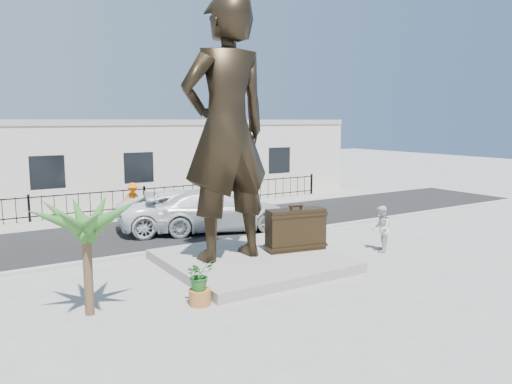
% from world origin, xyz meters
% --- Properties ---
extents(ground, '(100.00, 100.00, 0.00)m').
position_xyz_m(ground, '(0.00, 0.00, 0.00)').
color(ground, '#9E9991').
rests_on(ground, ground).
extents(street, '(40.00, 7.00, 0.01)m').
position_xyz_m(street, '(0.00, 8.00, 0.01)').
color(street, black).
rests_on(street, ground).
extents(curb, '(40.00, 0.25, 0.12)m').
position_xyz_m(curb, '(0.00, 4.50, 0.06)').
color(curb, '#A5A399').
rests_on(curb, ground).
extents(far_sidewalk, '(40.00, 2.50, 0.02)m').
position_xyz_m(far_sidewalk, '(0.00, 12.00, 0.01)').
color(far_sidewalk, '#9E9991').
rests_on(far_sidewalk, ground).
extents(plinth, '(5.20, 5.20, 0.30)m').
position_xyz_m(plinth, '(-0.50, 1.50, 0.15)').
color(plinth, gray).
rests_on(plinth, ground).
extents(fence, '(22.00, 0.10, 1.20)m').
position_xyz_m(fence, '(0.00, 12.80, 0.60)').
color(fence, black).
rests_on(fence, ground).
extents(building, '(28.00, 7.00, 4.40)m').
position_xyz_m(building, '(0.00, 17.00, 2.20)').
color(building, silver).
rests_on(building, ground).
extents(statue, '(2.98, 1.99, 8.09)m').
position_xyz_m(statue, '(-1.24, 1.77, 4.35)').
color(statue, black).
rests_on(statue, plinth).
extents(suitcase, '(2.08, 1.00, 1.41)m').
position_xyz_m(suitcase, '(1.20, 1.38, 1.00)').
color(suitcase, black).
rests_on(suitcase, plinth).
extents(tourist, '(1.02, 1.00, 1.65)m').
position_xyz_m(tourist, '(4.31, 0.50, 0.83)').
color(tourist, silver).
rests_on(tourist, ground).
extents(car_white, '(6.57, 4.02, 1.70)m').
position_xyz_m(car_white, '(0.12, 7.46, 0.86)').
color(car_white, white).
rests_on(car_white, street).
extents(car_silver, '(6.47, 4.16, 1.75)m').
position_xyz_m(car_silver, '(1.00, 6.64, 0.88)').
color(car_silver, silver).
rests_on(car_silver, street).
extents(worker, '(1.07, 0.63, 1.63)m').
position_xyz_m(worker, '(-0.99, 11.66, 0.84)').
color(worker, orange).
rests_on(worker, far_sidewalk).
extents(palm_tree, '(1.80, 1.80, 3.20)m').
position_xyz_m(palm_tree, '(-5.98, 0.07, 0.00)').
color(palm_tree, '#295C21').
rests_on(palm_tree, ground).
extents(planter, '(0.56, 0.56, 0.40)m').
position_xyz_m(planter, '(-3.44, -0.77, 0.20)').
color(planter, '#A3612B').
rests_on(planter, ground).
extents(shrub, '(0.78, 0.70, 0.78)m').
position_xyz_m(shrub, '(-3.44, -0.77, 0.79)').
color(shrub, '#1F5E1E').
rests_on(shrub, planter).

